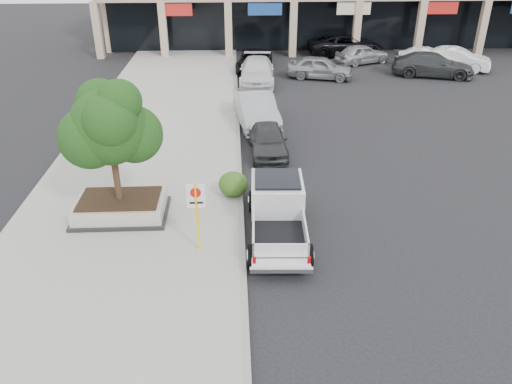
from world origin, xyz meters
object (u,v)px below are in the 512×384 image
pickup_truck (278,213)px  lot_car_b (428,59)px  curb_car_c (257,71)px  lot_car_a (320,67)px  lot_car_f (456,59)px  planter_tree (114,125)px  lot_car_e (362,54)px  curb_car_d (254,61)px  curb_car_b (256,109)px  planter (121,207)px  curb_car_a (268,140)px  lot_car_c (433,65)px  lot_car_d (346,45)px  no_parking_sign (197,208)px

pickup_truck → lot_car_b: pickup_truck is taller
curb_car_c → lot_car_a: (4.31, 0.95, -0.03)m
pickup_truck → lot_car_f: 25.73m
planter_tree → lot_car_e: bearing=58.3°
curb_car_d → curb_car_b: bearing=-84.9°
planter → curb_car_d: curb_car_d is taller
curb_car_a → lot_car_f: lot_car_f is taller
curb_car_c → lot_car_e: curb_car_c is taller
planter → lot_car_e: bearing=58.2°
curb_car_c → lot_car_a: size_ratio=1.22×
lot_car_f → lot_car_c: bearing=152.2°
lot_car_b → lot_car_e: bearing=84.6°
curb_car_c → lot_car_f: curb_car_c is taller
pickup_truck → lot_car_f: size_ratio=1.12×
pickup_truck → lot_car_f: bearing=58.1°
lot_car_a → curb_car_d: bearing=77.2°
planter → curb_car_d: bearing=74.8°
planter → curb_car_c: bearing=72.0°
planter → lot_car_e: size_ratio=0.77×
curb_car_b → lot_car_b: curb_car_b is taller
curb_car_d → lot_car_e: bearing=18.6°
curb_car_b → lot_car_e: 15.38m
planter → lot_car_d: lot_car_d is taller
lot_car_c → lot_car_d: size_ratio=0.91×
planter_tree → curb_car_a: planter_tree is taller
curb_car_c → lot_car_f: size_ratio=1.15×
planter_tree → curb_car_b: planter_tree is taller
curb_car_d → lot_car_f: lot_car_f is taller
lot_car_d → lot_car_f: bearing=-129.5°
curb_car_a → curb_car_b: bearing=93.8°
curb_car_a → lot_car_f: (14.43, 14.42, 0.11)m
pickup_truck → curb_car_b: curb_car_b is taller
curb_car_a → lot_car_f: size_ratio=0.83×
planter_tree → lot_car_f: (19.79, 19.77, -2.64)m
pickup_truck → lot_car_a: pickup_truck is taller
pickup_truck → curb_car_c: 18.37m
no_parking_sign → curb_car_d: bearing=83.2°
planter_tree → lot_car_d: planter_tree is taller
curb_car_b → lot_car_f: curb_car_b is taller
planter_tree → lot_car_f: size_ratio=0.86×
pickup_truck → curb_car_d: (0.17, 21.70, -0.12)m
no_parking_sign → lot_car_e: no_parking_sign is taller
planter_tree → pickup_truck: 6.01m
curb_car_c → lot_car_f: bearing=14.5°
pickup_truck → lot_car_d: bearing=76.3°
pickup_truck → curb_car_c: (0.19, 18.37, -0.04)m
curb_car_a → curb_car_b: (-0.36, 3.76, 0.17)m
lot_car_b → lot_car_f: 1.91m
no_parking_sign → lot_car_b: 27.25m
lot_car_b → lot_car_e: 4.73m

